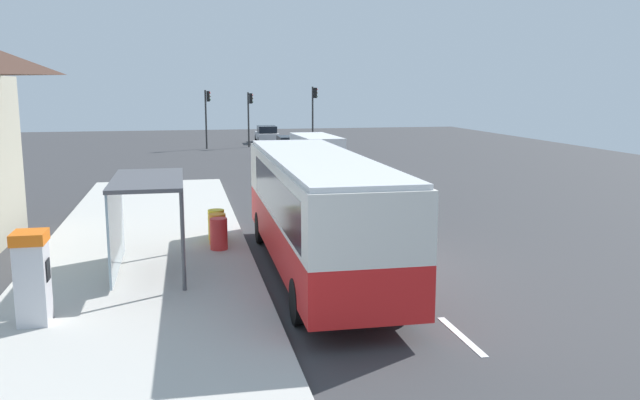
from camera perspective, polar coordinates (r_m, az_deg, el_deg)
The scene contains 22 objects.
ground_plane at distance 32.75m, azimuth -2.58°, elevation 0.93°, with size 56.00×92.00×0.04m, color #38383A.
sidewalk_platform at distance 20.57m, azimuth -14.89°, elevation -4.44°, with size 6.20×30.00×0.18m, color beige.
lane_stripe_seg_0 at distance 14.05m, azimuth 12.09°, elevation -11.40°, with size 0.16×2.20×0.01m, color silver.
lane_stripe_seg_1 at distance 18.49m, azimuth 5.79°, elevation -6.03°, with size 0.16×2.20×0.01m, color silver.
lane_stripe_seg_2 at distance 23.15m, azimuth 2.05°, elevation -2.74°, with size 0.16×2.20×0.01m, color silver.
lane_stripe_seg_3 at distance 27.94m, azimuth -0.41°, elevation -0.56°, with size 0.16×2.20×0.01m, color silver.
lane_stripe_seg_4 at distance 32.78m, azimuth -2.15°, elevation 0.99°, with size 0.16×2.20×0.01m, color silver.
lane_stripe_seg_5 at distance 37.67m, azimuth -3.44°, elevation 2.13°, with size 0.16×2.20×0.01m, color silver.
lane_stripe_seg_6 at distance 42.58m, azimuth -4.43°, elevation 3.01°, with size 0.16×2.20×0.01m, color silver.
lane_stripe_seg_7 at distance 47.52m, azimuth -5.22°, elevation 3.70°, with size 0.16×2.20×0.01m, color silver.
bus at distance 17.67m, azimuth -0.27°, elevation -0.60°, with size 2.64×11.04×3.21m.
white_van at distance 37.20m, azimuth -0.33°, elevation 4.12°, with size 2.19×5.27×2.30m.
sedan_near at distance 46.87m, azimuth -2.61°, elevation 4.61°, with size 1.87×4.41×1.52m.
sedan_far at distance 59.50m, azimuth -4.62°, elevation 5.70°, with size 1.94×4.45×1.52m.
ticket_machine at distance 14.88m, azimuth -23.56°, elevation -6.09°, with size 0.66×0.76×1.94m.
recycling_bin_red at distance 20.09m, azimuth -8.72°, elevation -2.90°, with size 0.52×0.52×0.95m, color red.
recycling_bin_orange at distance 20.77m, azimuth -8.84°, elevation -2.48°, with size 0.52×0.52×0.95m, color orange.
recycling_bin_yellow at distance 21.46m, azimuth -8.94°, elevation -2.09°, with size 0.52×0.52×0.95m, color yellow.
traffic_light_near_side at distance 54.48m, azimuth -0.54°, elevation 8.00°, with size 0.49×0.28×4.97m.
traffic_light_far_side at distance 54.26m, azimuth -9.72°, elevation 7.69°, with size 0.49×0.28×4.71m.
traffic_light_median at distance 55.31m, azimuth -6.09°, elevation 7.68°, with size 0.49×0.28×4.51m.
bus_shelter at distance 17.84m, azimuth -15.58°, elevation -0.04°, with size 1.80×4.00×2.50m.
Camera 1 is at (-5.20, -17.93, 5.04)m, focal length 37.10 mm.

